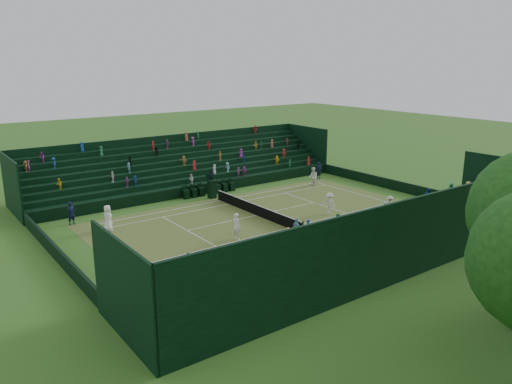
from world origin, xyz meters
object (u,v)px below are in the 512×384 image
(tennis_net, at_px, (256,209))
(player_near_west, at_px, (108,218))
(player_near_east, at_px, (236,226))
(player_far_west, at_px, (313,177))
(umpire_chair, at_px, (212,187))
(player_far_east, at_px, (329,203))

(tennis_net, bearing_deg, player_near_west, -107.30)
(player_near_east, relative_size, player_far_west, 0.98)
(player_near_west, xyz_separation_m, player_near_east, (7.18, 6.72, -0.02))
(tennis_net, bearing_deg, umpire_chair, -179.13)
(player_far_west, bearing_deg, player_near_west, -69.95)
(umpire_chair, bearing_deg, player_far_east, 27.56)
(tennis_net, distance_m, player_far_west, 11.34)
(player_near_east, height_order, player_far_west, player_far_west)
(player_near_east, bearing_deg, player_far_east, -99.82)
(player_far_east, bearing_deg, player_near_east, -102.30)
(player_far_east, bearing_deg, player_far_west, 130.51)
(player_near_west, relative_size, player_near_east, 1.02)
(tennis_net, height_order, player_near_east, player_near_east)
(umpire_chair, height_order, player_far_east, umpire_chair)
(player_far_west, xyz_separation_m, player_far_east, (7.71, -5.30, -0.08))
(tennis_net, relative_size, player_far_east, 6.42)
(player_far_west, bearing_deg, player_far_east, -17.06)
(umpire_chair, distance_m, player_near_west, 11.53)
(player_near_west, distance_m, player_far_west, 21.59)
(tennis_net, distance_m, player_near_east, 5.79)
(tennis_net, xyz_separation_m, player_near_west, (-3.47, -11.15, 0.46))
(umpire_chair, distance_m, player_near_east, 11.32)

